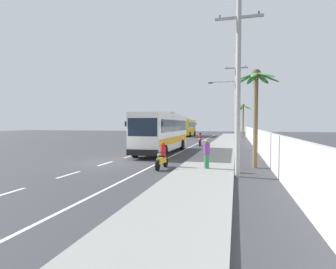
{
  "coord_description": "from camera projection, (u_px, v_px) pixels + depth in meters",
  "views": [
    {
      "loc": [
        8.49,
        -15.98,
        2.66
      ],
      "look_at": [
        2.44,
        7.13,
        1.7
      ],
      "focal_mm": 27.92,
      "sensor_mm": 36.0,
      "label": 1
    }
  ],
  "objects": [
    {
      "name": "ground_plane",
      "position": [
        107.0,
        163.0,
        17.71
      ],
      "size": [
        160.0,
        160.0,
        0.0
      ],
      "primitive_type": "plane",
      "color": "#3A3A3F"
    },
    {
      "name": "lane_markings",
      "position": [
        181.0,
        146.0,
        31.2
      ],
      "size": [
        3.51,
        71.0,
        0.01
      ],
      "color": "white",
      "rests_on": "ground"
    },
    {
      "name": "motorcycle_trailing",
      "position": [
        162.0,
        158.0,
        15.53
      ],
      "size": [
        0.56,
        1.96,
        1.56
      ],
      "color": "black",
      "rests_on": "ground"
    },
    {
      "name": "palm_second",
      "position": [
        256.0,
        95.0,
        15.62
      ],
      "size": [
        2.65,
        2.74,
        5.95
      ],
      "color": "brown",
      "rests_on": "ground"
    },
    {
      "name": "sidewalk_kerb",
      "position": [
        218.0,
        150.0,
        25.65
      ],
      "size": [
        3.2,
        90.0,
        0.14
      ],
      "primitive_type": "cube",
      "color": "gray",
      "rests_on": "ground"
    },
    {
      "name": "boundary_wall",
      "position": [
        256.0,
        139.0,
        28.51
      ],
      "size": [
        0.24,
        60.0,
        2.11
      ],
      "primitive_type": "cube",
      "color": "#B2B2AD",
      "rests_on": "ground"
    },
    {
      "name": "coach_bus_far_lane",
      "position": [
        187.0,
        127.0,
        56.69
      ],
      "size": [
        3.02,
        10.8,
        3.85
      ],
      "color": "gold",
      "rests_on": "ground"
    },
    {
      "name": "coach_bus_foreground",
      "position": [
        163.0,
        131.0,
        24.06
      ],
      "size": [
        2.94,
        10.87,
        3.82
      ],
      "color": "silver",
      "rests_on": "ground"
    },
    {
      "name": "palm_nearest",
      "position": [
        243.0,
        113.0,
        48.98
      ],
      "size": [
        3.31,
        3.28,
        6.43
      ],
      "color": "brown",
      "rests_on": "ground"
    },
    {
      "name": "pedestrian_near_kerb",
      "position": [
        207.0,
        153.0,
        14.82
      ],
      "size": [
        0.36,
        0.36,
        1.65
      ],
      "rotation": [
        0.0,
        0.0,
        2.75
      ],
      "color": "#2D7A47",
      "rests_on": "sidewalk_kerb"
    },
    {
      "name": "utility_pole_nearest",
      "position": [
        238.0,
        83.0,
        12.98
      ],
      "size": [
        2.33,
        0.24,
        8.96
      ],
      "color": "#9E9E99",
      "rests_on": "ground"
    },
    {
      "name": "motorcycle_beside_bus",
      "position": [
        200.0,
        141.0,
        31.65
      ],
      "size": [
        0.56,
        1.96,
        1.61
      ],
      "color": "black",
      "rests_on": "ground"
    },
    {
      "name": "utility_pole_mid",
      "position": [
        235.0,
        99.0,
        26.61
      ],
      "size": [
        3.94,
        0.24,
        9.73
      ],
      "color": "#9E9E99",
      "rests_on": "ground"
    }
  ]
}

